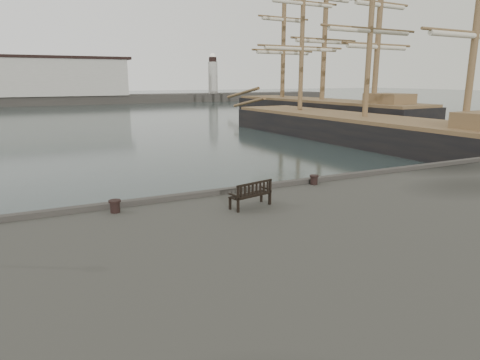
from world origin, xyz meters
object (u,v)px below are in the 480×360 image
Objects in this scene: bench at (251,199)px; tall_ship_far at (321,115)px; bollard_right at (314,180)px; bollard_left at (115,206)px; tall_ship_main at (363,135)px.

tall_ship_far reaches higher than bench.
bollard_right is at bearing -131.89° from tall_ship_far.
bollard_left is 0.01× the size of tall_ship_main.
bollard_left is at bearing -149.92° from tall_ship_main.
bollard_left is 30.65m from tall_ship_main.
tall_ship_main is at bearing 27.25° from bench.
tall_ship_main is at bearing 33.26° from bollard_left.
tall_ship_main reaches higher than bollard_right.
bollard_right is 24.20m from tall_ship_main.
bench is 46.00m from tall_ship_far.
bollard_left is (-4.21, 1.41, -0.07)m from bench.
bollard_right is at bearing 10.46° from bench.
bench is 4.14× the size of bollard_right.
tall_ship_main is at bearing 43.22° from bollard_right.
tall_ship_far is at bearing 52.80° from bollard_right.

